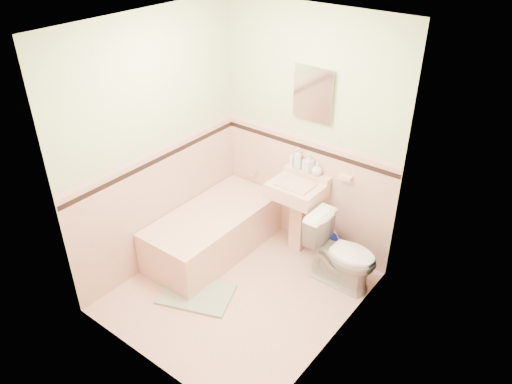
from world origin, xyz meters
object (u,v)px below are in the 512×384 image
Objects in this scene: soap_bottle_right at (317,169)px; soap_bottle_mid at (308,163)px; sink at (296,218)px; bucket at (327,248)px; medicine_cabinet at (314,93)px; shoe at (188,285)px; soap_bottle_left at (298,158)px; toilet at (342,253)px; bathtub at (213,233)px.

soap_bottle_mid is at bearing 180.00° from soap_bottle_right.
sink is 0.46m from bucket.
medicine_cabinet is 2.18m from shoe.
soap_bottle_left is at bearing 180.00° from soap_bottle_mid.
shoe is (-1.10, -0.99, -0.30)m from toilet.
soap_bottle_mid is at bearing -79.43° from medicine_cabinet.
medicine_cabinet is at bearing 48.87° from shoe.
toilet reaches higher than bathtub.
sink is at bearing -166.02° from bucket.
shoe is (-0.82, -1.24, -0.07)m from bucket.
soap_bottle_left is 0.32× the size of toilet.
medicine_cabinet is 0.72m from soap_bottle_mid.
medicine_cabinet reaches higher than sink.
sink is 1.69× the size of medicine_cabinet.
toilet reaches higher than bucket.
soap_bottle_mid reaches higher than shoe.
soap_bottle_mid is (0.12, 0.00, -0.01)m from soap_bottle_left.
soap_bottle_right is 1.70m from shoe.
sink reaches higher than shoe.
medicine_cabinet is 0.76m from soap_bottle_right.
soap_bottle_left is at bearing 180.00° from soap_bottle_right.
bathtub is 5.91× the size of bucket.
toilet is 1.52m from shoe.
bucket is at bearing -19.07° from medicine_cabinet.
soap_bottle_right is at bearing 0.00° from soap_bottle_left.
toilet is (1.32, 0.37, 0.13)m from bathtub.
sink is 0.58m from soap_bottle_right.
sink is 5.89× the size of shoe.
toilet is (0.64, -0.16, -0.06)m from sink.
sink reaches higher than bathtub.
soap_bottle_left reaches higher than soap_bottle_mid.
toilet is at bearing -29.76° from medicine_cabinet.
sink is 0.62m from soap_bottle_left.
soap_bottle_left is 1.05m from toilet.
soap_bottle_right is at bearing 58.10° from toilet.
bathtub is at bearing 106.24° from toilet.
sink reaches higher than toilet.
soap_bottle_left reaches higher than shoe.
toilet is (0.64, -0.37, -1.34)m from medicine_cabinet.
soap_bottle_mid is at bearing 62.52° from toilet.
medicine_cabinet reaches higher than bucket.
shoe is (-0.46, -1.36, -1.64)m from medicine_cabinet.
soap_bottle_left is at bearing 66.53° from toilet.
soap_bottle_right is at bearing 58.78° from sink.
soap_bottle_left is (-0.12, 0.18, 0.58)m from sink.
medicine_cabinet reaches higher than shoe.
sink is at bearing -90.00° from medicine_cabinet.
sink reaches higher than bucket.
sink is 4.11× the size of soap_bottle_mid.
soap_bottle_mid is (0.01, -0.03, -0.72)m from medicine_cabinet.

